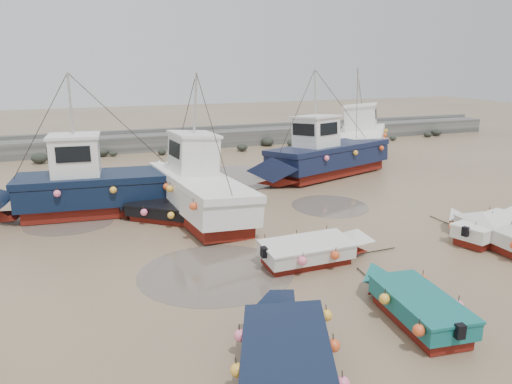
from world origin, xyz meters
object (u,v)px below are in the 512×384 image
Objects in this scene: dinghy_2 at (413,299)px; dinghy_3 at (495,225)px; cabin_boat_3 at (363,138)px; cabin_boat_1 at (193,186)px; dinghy_4 at (168,208)px; cabin_boat_0 at (86,186)px; cabin_boat_2 at (322,155)px; dinghy_1 at (288,352)px; dinghy_5 at (316,247)px; person at (107,207)px; dinghy_6 at (494,230)px.

dinghy_2 and dinghy_3 have the same top height.
dinghy_2 is 23.73m from cabin_boat_3.
dinghy_3 is 12.55m from cabin_boat_1.
cabin_boat_1 is (-10.30, 7.14, 0.77)m from dinghy_3.
cabin_boat_0 is (-3.21, 2.07, 0.79)m from dinghy_4.
cabin_boat_2 is (13.40, 2.96, -0.03)m from cabin_boat_0.
dinghy_2 is 0.57× the size of cabin_boat_3.
cabin_boat_3 is (15.71, 21.79, 0.78)m from dinghy_1.
cabin_boat_2 is at bearing 149.23° from dinghy_5.
cabin_boat_0 is 1.89m from person.
dinghy_5 is (3.84, -6.49, 0.02)m from dinghy_4.
dinghy_3 is at bearing 86.13° from dinghy_5.
dinghy_2 is at bearing 36.30° from dinghy_1.
person is at bearing -36.18° from cabin_boat_0.
dinghy_1 is at bearing -100.10° from cabin_boat_1.
cabin_boat_2 is at bearing -104.11° from cabin_boat_3.
dinghy_3 is 0.59× the size of cabin_boat_3.
dinghy_3 is 17.01m from person.
dinghy_6 is at bearing 35.19° from dinghy_2.
cabin_boat_2 is at bearing -23.97° from dinghy_4.
dinghy_3 is 0.51× the size of cabin_boat_2.
cabin_boat_1 reaches higher than person.
dinghy_5 is 2.88× the size of person.
cabin_boat_0 is 20.83m from cabin_boat_3.
cabin_boat_1 is at bearing -110.97° from cabin_boat_3.
cabin_boat_0 is at bearing 126.20° from dinghy_1.
cabin_boat_3 reaches higher than dinghy_6.
cabin_boat_0 reaches higher than dinghy_1.
cabin_boat_3 is at bearing 73.44° from dinghy_6.
dinghy_1 is 1.20× the size of dinghy_2.
dinghy_4 is at bearing 118.97° from dinghy_2.
dinghy_4 is at bearing 105.48° from person.
cabin_boat_3 is at bearing 67.04° from dinghy_2.
cabin_boat_2 is 5.88× the size of person.
dinghy_2 is 2.88× the size of person.
cabin_boat_3 is at bearing -69.98° from cabin_boat_2.
cabin_boat_3 is (4.53, 16.66, 0.77)m from dinghy_3.
dinghy_4 is at bearing -112.05° from cabin_boat_3.
cabin_boat_0 is (-3.60, 13.96, 0.80)m from dinghy_1.
dinghy_1 is 19.57m from cabin_boat_2.
dinghy_4 is 0.94× the size of dinghy_6.
cabin_boat_2 is at bearing 21.46° from cabin_boat_1.
cabin_boat_1 is 5.68× the size of person.
cabin_boat_2 reaches higher than dinghy_4.
cabin_boat_2 reaches higher than dinghy_6.
cabin_boat_3 is at bearing -18.63° from dinghy_4.
dinghy_2 and dinghy_5 have the same top height.
cabin_boat_1 is at bearing 97.94° from cabin_boat_2.
cabin_boat_0 is 1.09× the size of cabin_boat_3.
dinghy_1 and dinghy_4 have the same top height.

